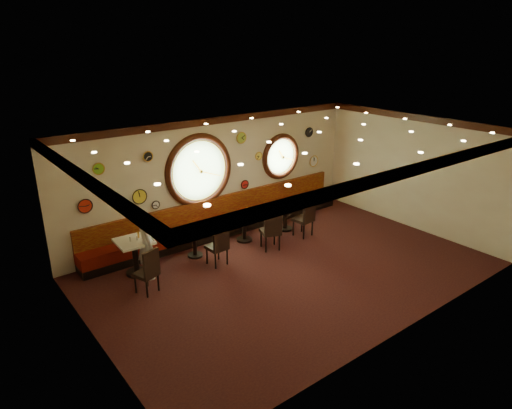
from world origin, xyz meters
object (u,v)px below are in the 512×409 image
at_px(condiment_b_salt, 191,229).
at_px(condiment_d_pepper, 284,205).
at_px(chair_a, 149,268).
at_px(condiment_a_pepper, 137,238).
at_px(table_c, 244,225).
at_px(condiment_c_pepper, 243,213).
at_px(condiment_b_bottle, 198,228).
at_px(table_a, 135,253).
at_px(table_d, 285,215).
at_px(chair_d, 306,215).
at_px(condiment_d_salt, 283,204).
at_px(condiment_a_salt, 130,239).
at_px(chair_b, 219,242).
at_px(condiment_c_bottle, 247,211).
at_px(condiment_c_salt, 239,214).
at_px(condiment_a_bottle, 138,235).
at_px(table_b, 195,241).
at_px(waiter, 146,245).
at_px(condiment_d_bottle, 286,202).
at_px(condiment_b_pepper, 195,229).
at_px(chair_c, 272,227).

relative_size(condiment_b_salt, condiment_d_pepper, 1.24).
bearing_deg(chair_a, condiment_b_salt, 12.08).
bearing_deg(condiment_a_pepper, table_c, 0.15).
height_order(condiment_c_pepper, condiment_b_bottle, condiment_c_pepper).
distance_m(table_a, table_d, 4.39).
distance_m(chair_d, condiment_d_salt, 0.79).
relative_size(chair_a, condiment_d_salt, 6.28).
bearing_deg(condiment_d_salt, condiment_a_salt, 179.23).
bearing_deg(condiment_b_bottle, table_c, -0.70).
relative_size(table_d, condiment_b_salt, 6.63).
bearing_deg(condiment_a_salt, condiment_a_pepper, -13.06).
bearing_deg(chair_d, table_a, 162.05).
distance_m(chair_b, condiment_a_salt, 2.02).
relative_size(table_c, condiment_c_bottle, 4.39).
xyz_separation_m(condiment_c_salt, condiment_a_bottle, (-2.77, 0.05, 0.14)).
bearing_deg(table_d, table_b, 178.06).
height_order(table_a, table_c, table_a).
xyz_separation_m(condiment_d_salt, waiter, (-4.19, -0.22, 0.04)).
bearing_deg(condiment_c_bottle, chair_b, -150.17).
distance_m(table_a, condiment_a_pepper, 0.36).
bearing_deg(condiment_a_pepper, condiment_d_bottle, -0.57).
xyz_separation_m(table_c, condiment_b_salt, (-1.57, 0.07, 0.25)).
relative_size(condiment_b_salt, condiment_d_bottle, 0.61).
xyz_separation_m(condiment_b_salt, condiment_b_pepper, (0.09, -0.06, 0.00)).
bearing_deg(condiment_c_bottle, condiment_b_salt, 178.72).
bearing_deg(chair_d, condiment_a_pepper, 162.43).
xyz_separation_m(condiment_c_pepper, condiment_d_bottle, (1.45, -0.05, 0.01)).
bearing_deg(condiment_c_salt, condiment_a_salt, -179.42).
bearing_deg(waiter, condiment_d_pepper, -77.72).
bearing_deg(condiment_b_bottle, table_d, -2.37).
distance_m(condiment_b_pepper, waiter, 1.41).
relative_size(table_b, condiment_c_salt, 7.12).
height_order(condiment_a_salt, condiment_c_pepper, condiment_a_salt).
bearing_deg(condiment_b_salt, condiment_d_salt, -1.96).
bearing_deg(condiment_a_salt, condiment_c_salt, 0.58).
xyz_separation_m(table_d, condiment_b_pepper, (-2.84, 0.11, 0.27)).
bearing_deg(chair_d, condiment_b_pepper, 157.30).
relative_size(condiment_a_pepper, condiment_d_bottle, 0.51).
relative_size(table_a, condiment_c_bottle, 4.67).
relative_size(chair_c, condiment_d_salt, 6.87).
distance_m(condiment_c_salt, condiment_b_bottle, 1.29).
relative_size(chair_c, condiment_d_pepper, 8.01).
bearing_deg(condiment_d_pepper, chair_b, -164.95).
bearing_deg(condiment_a_pepper, condiment_a_bottle, 52.55).
distance_m(table_b, condiment_a_salt, 1.68).
height_order(table_c, condiment_a_salt, condiment_a_salt).
relative_size(table_a, table_d, 1.19).
xyz_separation_m(chair_b, condiment_d_pepper, (2.62, 0.70, 0.15)).
relative_size(table_b, condiment_b_pepper, 5.83).
bearing_deg(condiment_b_bottle, chair_b, -82.48).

